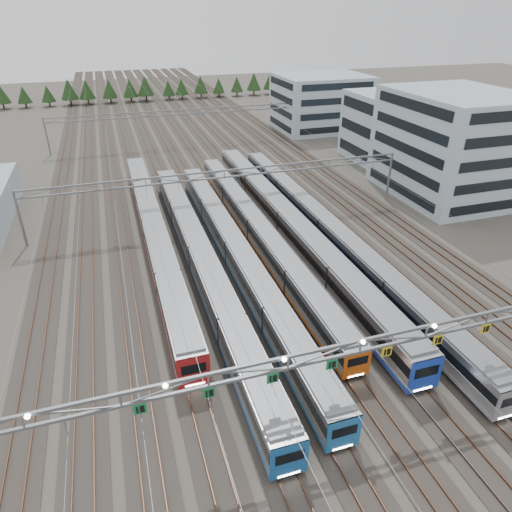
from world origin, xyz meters
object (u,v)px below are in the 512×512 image
object	(u,v)px
depot_bldg_mid	(388,127)
gantry_far	(176,117)
gantry_mid	(224,180)
train_e	(287,223)
train_d	(257,229)
train_a	(154,230)
train_c	(236,252)
depot_bldg_north	(321,102)
depot_bldg_south	(453,145)
train_f	(327,230)
gantry_near	(360,350)
train_b	(200,258)

from	to	relation	value
depot_bldg_mid	gantry_far	bearing A→B (deg)	147.79
gantry_mid	train_e	bearing A→B (deg)	-51.54
train_d	train_a	bearing A→B (deg)	164.75
train_c	depot_bldg_north	bearing A→B (deg)	57.39
depot_bldg_mid	depot_bldg_south	bearing A→B (deg)	-92.31
gantry_far	depot_bldg_north	bearing A→B (deg)	6.15
train_c	gantry_far	bearing A→B (deg)	87.82
train_a	train_f	xyz separation A→B (m)	(22.50, -6.81, -0.08)
train_f	gantry_near	xyz separation A→B (m)	(-11.30, -28.48, 5.07)
gantry_near	depot_bldg_north	world-z (taller)	depot_bldg_north
train_a	train_b	size ratio (longest dim) A/B	0.97
train_f	depot_bldg_north	xyz separation A→B (m)	(26.90, 60.75, 4.68)
train_c	train_e	bearing A→B (deg)	31.62
train_d	gantry_far	bearing A→B (deg)	92.41
train_b	depot_bldg_mid	size ratio (longest dim) A/B	3.69
train_c	depot_bldg_mid	bearing A→B (deg)	38.94
train_a	depot_bldg_mid	size ratio (longest dim) A/B	3.59
gantry_near	train_a	bearing A→B (deg)	107.61
train_e	gantry_near	world-z (taller)	gantry_near
train_f	gantry_near	distance (m)	31.05
gantry_near	depot_bldg_south	distance (m)	55.56
train_a	gantry_near	xyz separation A→B (m)	(11.20, -35.29, 4.99)
depot_bldg_south	depot_bldg_mid	world-z (taller)	depot_bldg_south
gantry_near	train_b	bearing A→B (deg)	104.53
train_a	train_f	world-z (taller)	train_a
train_a	gantry_mid	size ratio (longest dim) A/B	1.02
train_d	gantry_far	xyz separation A→B (m)	(-2.25, 53.51, 4.43)
train_a	train_d	world-z (taller)	train_a
train_a	gantry_near	bearing A→B (deg)	-72.39
depot_bldg_north	gantry_near	bearing A→B (deg)	-113.17
train_e	train_a	bearing A→B (deg)	168.47
depot_bldg_mid	train_c	bearing A→B (deg)	-141.06
train_b	train_e	bearing A→B (deg)	23.10
depot_bldg_mid	train_e	bearing A→B (deg)	-139.30
depot_bldg_mid	depot_bldg_north	world-z (taller)	depot_bldg_mid
train_d	gantry_mid	xyz separation A→B (m)	(-2.25, 8.51, 4.43)
depot_bldg_north	gantry_far	bearing A→B (deg)	-173.85
train_f	depot_bldg_south	bearing A→B (deg)	21.75
train_b	train_c	xyz separation A→B (m)	(4.50, 0.22, -0.06)
train_a	train_c	distance (m)	12.88
gantry_near	train_f	bearing A→B (deg)	68.36
train_e	depot_bldg_mid	size ratio (longest dim) A/B	3.92
train_a	train_d	bearing A→B (deg)	-15.25
train_b	train_f	xyz separation A→B (m)	(18.00, 2.62, -0.06)
train_d	gantry_near	size ratio (longest dim) A/B	1.00
depot_bldg_south	train_a	bearing A→B (deg)	-175.17
train_b	gantry_near	size ratio (longest dim) A/B	1.05
train_c	depot_bldg_mid	distance (m)	54.26
train_d	depot_bldg_mid	bearing A→B (deg)	37.14
train_b	train_e	distance (m)	14.68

